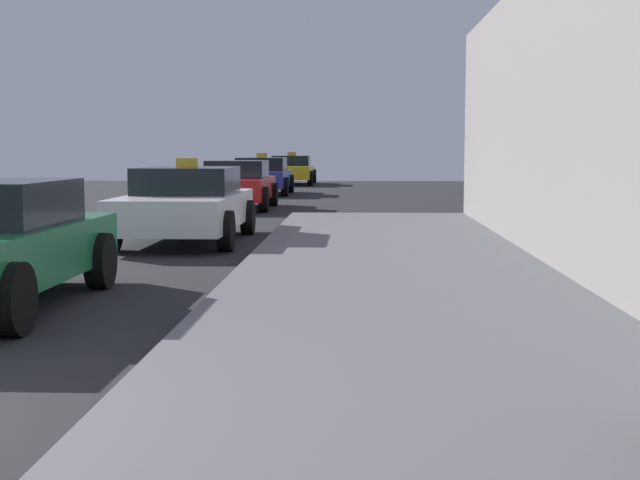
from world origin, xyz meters
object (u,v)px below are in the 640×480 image
object	(u,v)px
car_white	(186,204)
car_yellow	(291,170)
car_blue	(261,176)
car_red	(237,184)

from	to	relation	value
car_white	car_yellow	distance (m)	24.78
car_white	car_yellow	xyz separation A→B (m)	(-0.00, 24.78, 0.00)
car_blue	car_yellow	world-z (taller)	same
car_blue	car_yellow	distance (m)	8.69
car_white	car_blue	world-z (taller)	same
car_red	car_blue	xyz separation A→B (m)	(-0.15, 7.58, 0.00)
car_yellow	car_red	bearing A→B (deg)	89.08
car_white	car_red	world-z (taller)	car_white
car_white	car_blue	bearing A→B (deg)	-88.51
car_blue	car_white	bearing A→B (deg)	91.49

